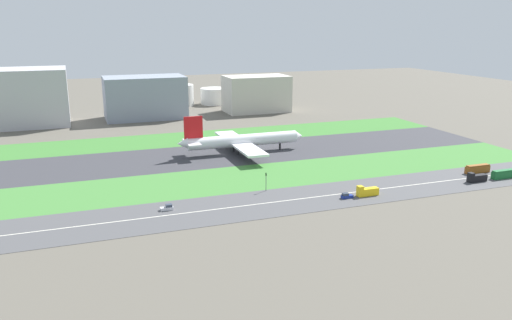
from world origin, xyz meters
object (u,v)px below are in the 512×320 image
object	(u,v)px
traffic_light	(266,180)
fuel_tank_centre	(180,95)
bus_0	(477,169)
fuel_tank_west	(136,98)
airliner	(240,141)
office_tower	(256,94)
truck_0	(367,191)
truck_1	(477,178)
bus_1	(504,174)
fuel_tank_east	(214,96)
car_2	(347,196)
hangar_building	(145,97)
car_1	(167,208)
terminal_building	(33,97)

from	to	relation	value
traffic_light	fuel_tank_centre	size ratio (longest dim) A/B	0.35
bus_0	fuel_tank_west	xyz separation A→B (m)	(-115.93, 227.00, 5.72)
airliner	office_tower	bearing A→B (deg)	66.44
truck_0	truck_1	world-z (taller)	same
office_tower	fuel_tank_west	bearing A→B (deg)	150.86
bus_1	fuel_tank_east	bearing A→B (deg)	-76.00
car_2	fuel_tank_east	size ratio (longest dim) A/B	0.20
traffic_light	hangar_building	bearing A→B (deg)	96.83
car_2	bus_1	size ratio (longest dim) A/B	0.38
car_1	hangar_building	size ratio (longest dim) A/B	0.08
bus_0	fuel_tank_centre	distance (m)	241.39
terminal_building	fuel_tank_centre	bearing A→B (deg)	23.75
bus_1	traffic_light	xyz separation A→B (m)	(-98.82, 17.99, 2.47)
car_1	bus_0	bearing A→B (deg)	-0.00
truck_1	bus_1	distance (m)	14.30
airliner	hangar_building	bearing A→B (deg)	104.79
bus_1	fuel_tank_east	size ratio (longest dim) A/B	0.53
fuel_tank_centre	fuel_tank_east	distance (m)	27.46
car_1	office_tower	world-z (taller)	office_tower
airliner	terminal_building	xyz separation A→B (m)	(-99.19, 114.00, 11.45)
car_1	fuel_tank_centre	xyz separation A→B (m)	(51.75, 227.00, 7.32)
car_2	fuel_tank_west	distance (m)	241.62
car_1	bus_1	distance (m)	138.59
truck_1	terminal_building	size ratio (longest dim) A/B	0.20
car_2	traffic_light	xyz separation A→B (m)	(-24.83, 17.99, 3.37)
car_2	office_tower	distance (m)	195.38
truck_1	hangar_building	xyz separation A→B (m)	(-105.36, 192.00, 12.40)
hangar_building	truck_0	bearing A→B (deg)	-74.23
truck_1	office_tower	xyz separation A→B (m)	(-25.54, 192.00, 11.25)
car_2	terminal_building	xyz separation A→B (m)	(-114.76, 192.00, 16.75)
bus_1	truck_0	bearing A→B (deg)	0.00
fuel_tank_west	fuel_tank_east	distance (m)	61.50
traffic_light	fuel_tank_east	bearing A→B (deg)	79.71
terminal_building	hangar_building	distance (m)	69.18
airliner	car_2	distance (m)	79.72
car_2	fuel_tank_east	xyz separation A→B (m)	(14.91, 237.00, 5.40)
hangar_building	office_tower	distance (m)	79.83
bus_1	traffic_light	bearing A→B (deg)	-10.32
truck_0	fuel_tank_centre	bearing A→B (deg)	-84.93
car_1	traffic_light	xyz separation A→B (m)	(39.40, 7.99, 3.37)
car_2	truck_1	bearing A→B (deg)	180.00
fuel_tank_west	fuel_tank_east	world-z (taller)	fuel_tank_west
office_tower	car_2	bearing A→B (deg)	-100.08
truck_0	truck_1	bearing A→B (deg)	-180.00
car_2	office_tower	bearing A→B (deg)	-100.08
bus_1	office_tower	xyz separation A→B (m)	(-39.84, 192.00, 11.10)
car_1	fuel_tank_centre	distance (m)	232.94
bus_1	fuel_tank_west	bearing A→B (deg)	-63.04
truck_0	hangar_building	world-z (taller)	hangar_building
traffic_light	hangar_building	size ratio (longest dim) A/B	0.14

